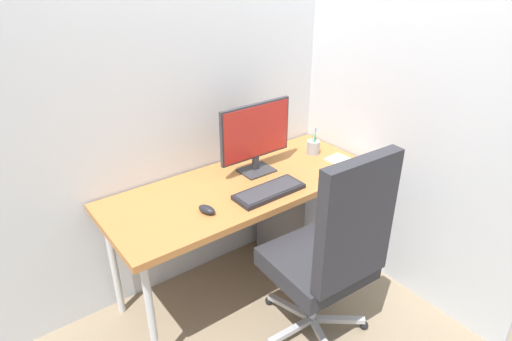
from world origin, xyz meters
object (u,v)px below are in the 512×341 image
(mouse, at_px, (207,209))
(office_chair, at_px, (331,251))
(filing_cabinet, at_px, (303,213))
(pen_holder, at_px, (313,147))
(notebook, at_px, (344,162))
(keyboard, at_px, (269,191))
(monitor, at_px, (256,135))

(mouse, bearing_deg, office_chair, -66.46)
(office_chair, height_order, filing_cabinet, office_chair)
(office_chair, bearing_deg, pen_holder, 53.10)
(office_chair, distance_m, notebook, 0.77)
(office_chair, xyz_separation_m, filing_cabinet, (0.44, 0.67, -0.28))
(keyboard, distance_m, notebook, 0.62)
(pen_holder, bearing_deg, notebook, -76.04)
(monitor, distance_m, notebook, 0.62)
(office_chair, distance_m, pen_holder, 0.90)
(filing_cabinet, relative_size, keyboard, 1.60)
(pen_holder, xyz_separation_m, notebook, (0.06, -0.23, -0.04))
(pen_holder, relative_size, notebook, 0.79)
(keyboard, bearing_deg, monitor, 68.23)
(pen_holder, height_order, notebook, pen_holder)
(office_chair, bearing_deg, mouse, 130.42)
(office_chair, height_order, notebook, office_chair)
(notebook, bearing_deg, keyboard, 177.07)
(mouse, bearing_deg, filing_cabinet, -5.86)
(monitor, relative_size, keyboard, 1.16)
(office_chair, relative_size, pen_holder, 6.83)
(monitor, height_order, mouse, monitor)
(pen_holder, bearing_deg, mouse, -167.88)
(office_chair, height_order, pen_holder, office_chair)
(keyboard, xyz_separation_m, pen_holder, (0.57, 0.24, 0.03))
(monitor, relative_size, notebook, 2.19)
(filing_cabinet, relative_size, monitor, 1.38)
(keyboard, distance_m, pen_holder, 0.62)
(filing_cabinet, distance_m, pen_holder, 0.48)
(keyboard, xyz_separation_m, mouse, (-0.38, 0.04, 0.01))
(monitor, height_order, keyboard, monitor)
(filing_cabinet, xyz_separation_m, keyboard, (-0.48, -0.21, 0.44))
(monitor, distance_m, pen_holder, 0.50)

